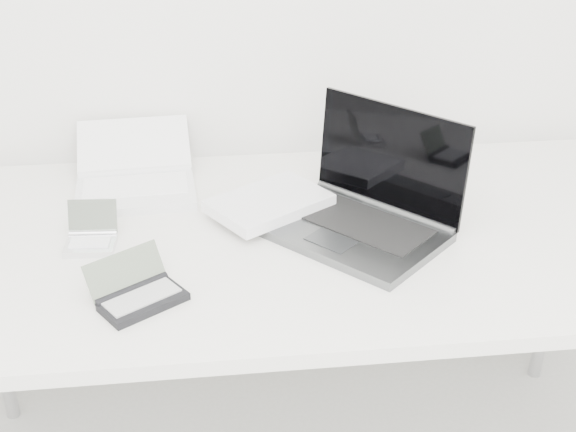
{
  "coord_description": "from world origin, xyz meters",
  "views": [
    {
      "loc": [
        -0.19,
        0.13,
        1.54
      ],
      "look_at": [
        -0.03,
        1.51,
        0.79
      ],
      "focal_mm": 50.0,
      "sensor_mm": 36.0,
      "label": 1
    }
  ],
  "objects": [
    {
      "name": "netbook_open_white",
      "position": [
        -0.35,
        1.8,
        0.75
      ],
      "size": [
        0.28,
        0.34,
        0.1
      ],
      "rotation": [
        0.0,
        0.0,
        0.05
      ],
      "color": "white",
      "rests_on": "desk"
    },
    {
      "name": "desk",
      "position": [
        0.0,
        1.55,
        0.68
      ],
      "size": [
        1.6,
        0.8,
        0.73
      ],
      "color": "white",
      "rests_on": "ground"
    },
    {
      "name": "pda_silver",
      "position": [
        -0.42,
        1.55,
        0.75
      ],
      "size": [
        0.1,
        0.11,
        0.08
      ],
      "rotation": [
        0.0,
        0.0,
        -0.07
      ],
      "color": "silver",
      "rests_on": "desk"
    },
    {
      "name": "laptop_large",
      "position": [
        0.08,
        1.57,
        0.77
      ],
      "size": [
        0.53,
        0.45,
        0.24
      ],
      "rotation": [
        0.0,
        0.0,
        -0.81
      ],
      "color": "#55585A",
      "rests_on": "desk"
    },
    {
      "name": "palmtop_charcoal",
      "position": [
        -0.32,
        1.33,
        0.75
      ],
      "size": [
        0.19,
        0.18,
        0.08
      ],
      "rotation": [
        0.0,
        0.0,
        0.58
      ],
      "color": "black",
      "rests_on": "desk"
    }
  ]
}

